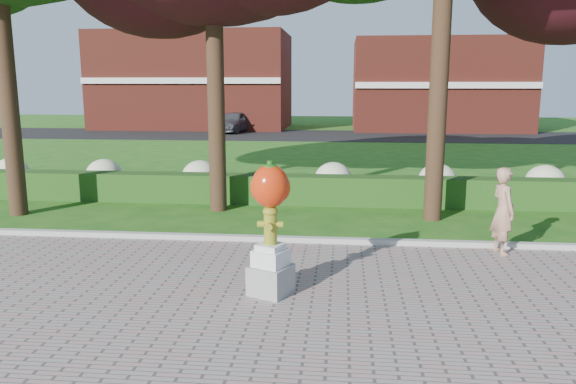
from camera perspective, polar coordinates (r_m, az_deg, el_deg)
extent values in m
plane|color=#1E5816|center=(9.04, -2.87, -10.53)|extent=(100.00, 100.00, 0.00)
cube|color=#ADADA5|center=(11.84, -0.73, -4.89)|extent=(40.00, 0.18, 0.15)
cube|color=#173F12|center=(15.64, 0.88, 0.24)|extent=(24.00, 0.70, 0.80)
ellipsoid|color=beige|center=(19.47, -26.28, 1.68)|extent=(1.10, 1.10, 0.99)
ellipsoid|color=beige|center=(18.07, -18.17, 1.63)|extent=(1.10, 1.10, 0.99)
ellipsoid|color=beige|center=(17.09, -8.91, 1.54)|extent=(1.10, 1.10, 0.99)
ellipsoid|color=beige|center=(16.55, 4.62, 1.33)|extent=(1.10, 1.10, 0.99)
ellipsoid|color=beige|center=(16.77, 14.92, 1.12)|extent=(1.10, 1.10, 0.99)
ellipsoid|color=beige|center=(17.51, 24.65, 0.89)|extent=(1.10, 1.10, 0.99)
cube|color=black|center=(36.49, 3.63, 5.76)|extent=(50.00, 8.00, 0.02)
cube|color=maroon|center=(43.79, -9.47, 11.07)|extent=(14.00, 8.00, 7.00)
cube|color=maroon|center=(42.85, 14.91, 10.46)|extent=(12.00, 8.00, 6.40)
cylinder|color=black|center=(15.67, -26.64, 10.01)|extent=(0.44, 0.44, 6.72)
cylinder|color=black|center=(14.69, -7.34, 9.98)|extent=(0.44, 0.44, 6.16)
cylinder|color=black|center=(14.00, 15.14, 11.95)|extent=(0.44, 0.44, 7.28)
cube|color=gray|center=(8.96, -1.76, -8.87)|extent=(0.76, 0.76, 0.46)
cube|color=silver|center=(8.84, -1.78, -6.67)|extent=(0.61, 0.61, 0.26)
cube|color=silver|center=(8.79, -1.78, -5.58)|extent=(0.49, 0.49, 0.09)
cylinder|color=olive|center=(8.71, -1.79, -3.65)|extent=(0.20, 0.20, 0.52)
ellipsoid|color=olive|center=(8.65, -1.80, -1.99)|extent=(0.24, 0.24, 0.17)
cylinder|color=olive|center=(8.71, -2.76, -3.27)|extent=(0.11, 0.10, 0.10)
cylinder|color=olive|center=(8.68, -0.82, -3.32)|extent=(0.11, 0.10, 0.10)
cylinder|color=olive|center=(8.56, -1.92, -3.53)|extent=(0.11, 0.11, 0.11)
cylinder|color=olive|center=(8.63, -1.81, -1.51)|extent=(0.07, 0.07, 0.05)
ellipsoid|color=red|center=(8.57, -1.82, 0.60)|extent=(0.58, 0.52, 0.67)
ellipsoid|color=red|center=(8.59, -2.92, 0.50)|extent=(0.29, 0.29, 0.43)
ellipsoid|color=red|center=(8.55, -0.71, 0.46)|extent=(0.29, 0.29, 0.43)
cylinder|color=#1F5714|center=(8.51, -1.83, 2.81)|extent=(0.09, 0.09, 0.11)
ellipsoid|color=#1F5714|center=(8.52, -1.83, 2.63)|extent=(0.22, 0.22, 0.07)
imported|color=tan|center=(11.60, 21.00, -1.80)|extent=(0.55, 0.70, 1.70)
imported|color=#44484C|center=(38.89, -5.45, 7.14)|extent=(2.63, 4.54, 1.45)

